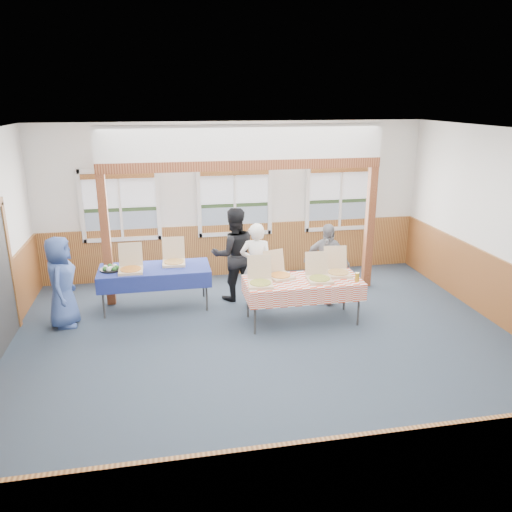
{
  "coord_description": "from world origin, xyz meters",
  "views": [
    {
      "loc": [
        -1.47,
        -6.61,
        3.67
      ],
      "look_at": [
        -0.02,
        1.0,
        1.18
      ],
      "focal_mm": 35.0,
      "sensor_mm": 36.0,
      "label": 1
    }
  ],
  "objects_px": {
    "man_blue": "(61,282)",
    "woman_white": "(256,266)",
    "person_grey": "(326,264)",
    "woman_black": "(234,254)",
    "table_left": "(155,270)",
    "table_right": "(303,283)"
  },
  "relations": [
    {
      "from": "man_blue",
      "to": "woman_white",
      "type": "bearing_deg",
      "value": -84.73
    },
    {
      "from": "man_blue",
      "to": "person_grey",
      "type": "relative_size",
      "value": 1.03
    },
    {
      "from": "woman_black",
      "to": "man_blue",
      "type": "relative_size",
      "value": 1.14
    },
    {
      "from": "table_left",
      "to": "man_blue",
      "type": "distance_m",
      "value": 1.57
    },
    {
      "from": "table_left",
      "to": "woman_white",
      "type": "relative_size",
      "value": 1.28
    },
    {
      "from": "table_left",
      "to": "man_blue",
      "type": "xyz_separation_m",
      "value": [
        -1.5,
        -0.48,
        0.07
      ]
    },
    {
      "from": "table_right",
      "to": "man_blue",
      "type": "distance_m",
      "value": 3.98
    },
    {
      "from": "table_right",
      "to": "man_blue",
      "type": "xyz_separation_m",
      "value": [
        -3.93,
        0.6,
        0.07
      ]
    },
    {
      "from": "table_right",
      "to": "woman_black",
      "type": "bearing_deg",
      "value": 150.48
    },
    {
      "from": "woman_black",
      "to": "woman_white",
      "type": "bearing_deg",
      "value": 119.05
    },
    {
      "from": "woman_white",
      "to": "table_left",
      "type": "bearing_deg",
      "value": 2.92
    },
    {
      "from": "table_left",
      "to": "woman_black",
      "type": "height_order",
      "value": "woman_black"
    },
    {
      "from": "woman_black",
      "to": "man_blue",
      "type": "distance_m",
      "value": 3.02
    },
    {
      "from": "woman_black",
      "to": "person_grey",
      "type": "distance_m",
      "value": 1.71
    },
    {
      "from": "table_right",
      "to": "person_grey",
      "type": "height_order",
      "value": "person_grey"
    },
    {
      "from": "table_right",
      "to": "person_grey",
      "type": "distance_m",
      "value": 0.99
    },
    {
      "from": "woman_black",
      "to": "person_grey",
      "type": "relative_size",
      "value": 1.17
    },
    {
      "from": "table_left",
      "to": "man_blue",
      "type": "relative_size",
      "value": 1.31
    },
    {
      "from": "woman_white",
      "to": "man_blue",
      "type": "xyz_separation_m",
      "value": [
        -3.28,
        -0.15,
        -0.02
      ]
    },
    {
      "from": "woman_white",
      "to": "person_grey",
      "type": "distance_m",
      "value": 1.31
    },
    {
      "from": "table_left",
      "to": "table_right",
      "type": "xyz_separation_m",
      "value": [
        2.44,
        -1.08,
        -0.0
      ]
    },
    {
      "from": "table_right",
      "to": "woman_white",
      "type": "bearing_deg",
      "value": 152.87
    }
  ]
}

